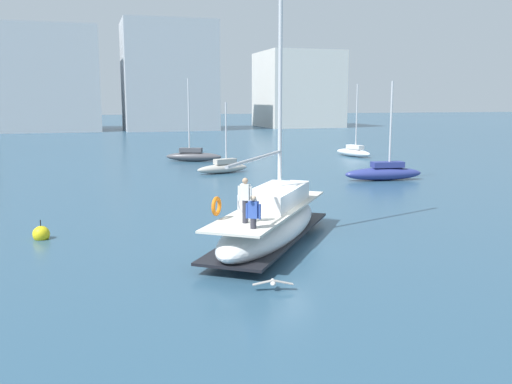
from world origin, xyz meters
TOP-DOWN VIEW (x-y plane):
  - ground_plane at (0.00, 0.00)m, footprint 400.00×400.00m
  - main_sailboat at (-0.16, 0.37)m, footprint 7.56×9.19m
  - moored_sloop_near at (18.68, 31.22)m, footprint 2.39×4.88m
  - moored_sloop_far at (13.15, 15.19)m, footprint 5.79×1.95m
  - moored_catamaran at (2.39, 31.41)m, footprint 5.29×3.10m
  - moored_cutter_right at (3.07, 22.28)m, footprint 4.52×2.25m
  - seagull at (-1.83, -4.91)m, footprint 1.23×0.50m
  - mooring_buoy at (-8.99, 3.85)m, footprint 0.69×0.69m
  - waterfront_buildings at (1.40, 90.87)m, footprint 84.04×19.50m

SIDE VIEW (x-z plane):
  - ground_plane at x=0.00m, z-range 0.00..0.00m
  - mooring_buoy at x=-8.99m, z-range -0.26..0.68m
  - seagull at x=-1.83m, z-range 0.16..0.34m
  - moored_cutter_right at x=3.07m, z-range -2.27..3.22m
  - moored_sloop_near at x=18.68m, z-range -3.07..4.13m
  - moored_catamaran at x=2.39m, z-range -3.23..4.35m
  - moored_sloop_far at x=13.15m, z-range -2.90..4.06m
  - main_sailboat at x=-0.16m, z-range -5.83..7.65m
  - waterfront_buildings at x=1.40m, z-range -1.48..18.42m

